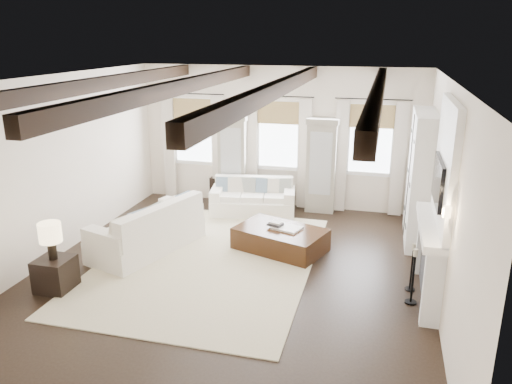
% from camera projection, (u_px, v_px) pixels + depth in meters
% --- Properties ---
extents(ground, '(7.50, 7.50, 0.00)m').
position_uv_depth(ground, '(231.00, 273.00, 8.40)').
color(ground, black).
rests_on(ground, ground).
extents(room_shell, '(6.54, 7.54, 3.22)m').
position_uv_depth(room_shell, '(287.00, 155.00, 8.48)').
color(room_shell, white).
rests_on(room_shell, ground).
extents(area_rug, '(3.64, 5.00, 0.02)m').
position_uv_depth(area_rug, '(208.00, 260.00, 8.86)').
color(area_rug, beige).
rests_on(area_rug, ground).
extents(sofa_back, '(1.96, 1.14, 0.79)m').
position_uv_depth(sofa_back, '(253.00, 199.00, 11.17)').
color(sofa_back, white).
rests_on(sofa_back, ground).
extents(sofa_left, '(1.62, 2.39, 0.94)m').
position_uv_depth(sofa_left, '(150.00, 231.00, 9.18)').
color(sofa_left, white).
rests_on(sofa_left, ground).
extents(ottoman, '(1.83, 1.45, 0.42)m').
position_uv_depth(ottoman, '(280.00, 239.00, 9.27)').
color(ottoman, black).
rests_on(ottoman, ground).
extents(tray, '(0.60, 0.52, 0.04)m').
position_uv_depth(tray, '(287.00, 228.00, 9.20)').
color(tray, white).
rests_on(tray, ottoman).
extents(book_lower, '(0.31, 0.27, 0.04)m').
position_uv_depth(book_lower, '(275.00, 224.00, 9.26)').
color(book_lower, '#262628').
rests_on(book_lower, tray).
extents(book_upper, '(0.26, 0.23, 0.03)m').
position_uv_depth(book_upper, '(276.00, 222.00, 9.26)').
color(book_upper, beige).
rests_on(book_upper, book_lower).
extents(side_table_front, '(0.53, 0.53, 0.53)m').
position_uv_depth(side_table_front, '(55.00, 274.00, 7.80)').
color(side_table_front, black).
rests_on(side_table_front, ground).
extents(lamp_front, '(0.34, 0.34, 0.59)m').
position_uv_depth(lamp_front, '(50.00, 235.00, 7.60)').
color(lamp_front, black).
rests_on(lamp_front, side_table_front).
extents(side_table_back, '(0.38, 0.38, 0.56)m').
position_uv_depth(side_table_back, '(219.00, 188.00, 12.15)').
color(side_table_back, black).
rests_on(side_table_back, ground).
extents(lamp_back, '(0.34, 0.34, 0.58)m').
position_uv_depth(lamp_back, '(219.00, 161.00, 11.94)').
color(lamp_back, black).
rests_on(lamp_back, side_table_back).
extents(candlestick_near, '(0.18, 0.18, 0.88)m').
position_uv_depth(candlestick_near, '(413.00, 281.00, 7.37)').
color(candlestick_near, black).
rests_on(candlestick_near, ground).
extents(candlestick_far, '(0.16, 0.16, 0.79)m').
position_uv_depth(candlestick_far, '(411.00, 271.00, 7.77)').
color(candlestick_far, black).
rests_on(candlestick_far, ground).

